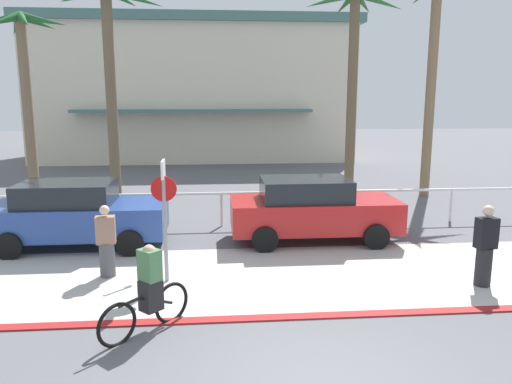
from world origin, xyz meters
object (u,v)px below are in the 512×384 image
object	(u,v)px
pedestrian_0	(106,245)
palm_tree_3	(108,44)
palm_tree_5	(433,40)
car_blue_1	(76,214)
stop_sign_bike_lane	(164,204)
palm_tree_4	(353,44)
pedestrian_1	(485,249)
palm_tree_2	(25,66)
car_red_2	(312,209)
cyclist_black_0	(148,291)

from	to	relation	value
pedestrian_0	palm_tree_3	bearing A→B (deg)	98.96
palm_tree_5	car_blue_1	bearing A→B (deg)	-153.85
stop_sign_bike_lane	palm_tree_4	distance (m)	11.07
stop_sign_bike_lane	pedestrian_0	distance (m)	1.65
palm_tree_4	pedestrian_0	distance (m)	11.92
pedestrian_0	pedestrian_1	xyz separation A→B (m)	(7.72, -1.19, 0.06)
palm_tree_2	palm_tree_5	xyz separation A→B (m)	(14.64, -0.16, 0.96)
palm_tree_4	car_red_2	bearing A→B (deg)	-114.16
stop_sign_bike_lane	palm_tree_3	distance (m)	8.64
palm_tree_2	car_blue_1	xyz separation A→B (m)	(3.02, -5.86, -3.98)
palm_tree_2	cyclist_black_0	bearing A→B (deg)	-63.12
palm_tree_3	palm_tree_4	bearing A→B (deg)	6.41
stop_sign_bike_lane	car_blue_1	xyz separation A→B (m)	(-2.50, 2.68, -0.81)
stop_sign_bike_lane	car_blue_1	distance (m)	3.76
car_blue_1	cyclist_black_0	world-z (taller)	car_blue_1
palm_tree_4	car_red_2	world-z (taller)	palm_tree_4
cyclist_black_0	pedestrian_0	distance (m)	2.85
stop_sign_bike_lane	car_red_2	world-z (taller)	stop_sign_bike_lane
stop_sign_bike_lane	pedestrian_1	world-z (taller)	stop_sign_bike_lane
palm_tree_3	pedestrian_0	size ratio (longest dim) A/B	4.67
stop_sign_bike_lane	palm_tree_3	world-z (taller)	palm_tree_3
palm_tree_2	palm_tree_3	bearing A→B (deg)	-20.33
palm_tree_3	pedestrian_1	bearing A→B (deg)	-42.78
palm_tree_4	pedestrian_1	size ratio (longest dim) A/B	4.47
palm_tree_3	pedestrian_0	bearing A→B (deg)	-81.04
palm_tree_3	pedestrian_1	xyz separation A→B (m)	(8.82, -8.16, -4.71)
palm_tree_3	car_red_2	bearing A→B (deg)	-38.01
car_blue_1	pedestrian_0	world-z (taller)	car_blue_1
palm_tree_4	cyclist_black_0	bearing A→B (deg)	-120.56
palm_tree_3	car_blue_1	size ratio (longest dim) A/B	1.67
palm_tree_3	pedestrian_1	distance (m)	12.91
car_red_2	cyclist_black_0	bearing A→B (deg)	-127.00
cyclist_black_0	palm_tree_4	bearing A→B (deg)	59.44
palm_tree_3	cyclist_black_0	size ratio (longest dim) A/B	4.90
palm_tree_2	palm_tree_5	distance (m)	14.67
palm_tree_3	car_red_2	distance (m)	8.88
pedestrian_0	pedestrian_1	world-z (taller)	pedestrian_1
stop_sign_bike_lane	car_red_2	xyz separation A→B (m)	(3.59, 2.70, -0.81)
palm_tree_2	palm_tree_4	world-z (taller)	palm_tree_4
stop_sign_bike_lane	palm_tree_2	distance (m)	10.65
palm_tree_5	car_red_2	distance (m)	9.33
palm_tree_4	car_blue_1	size ratio (longest dim) A/B	1.72
stop_sign_bike_lane	palm_tree_5	size ratio (longest dim) A/B	0.32
pedestrian_1	palm_tree_3	bearing A→B (deg)	137.22
stop_sign_bike_lane	palm_tree_5	distance (m)	13.06
palm_tree_4	pedestrian_1	distance (m)	10.34
palm_tree_4	palm_tree_3	bearing A→B (deg)	-173.59
car_red_2	pedestrian_1	bearing A→B (deg)	-50.83
palm_tree_5	car_blue_1	distance (m)	13.85
stop_sign_bike_lane	palm_tree_4	world-z (taller)	palm_tree_4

